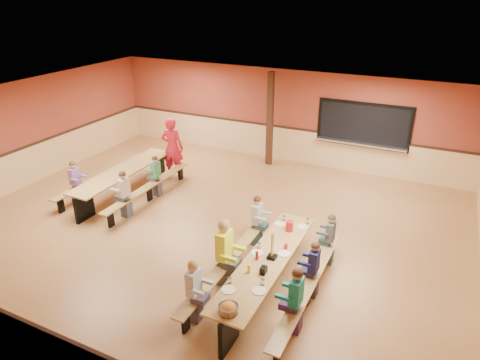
% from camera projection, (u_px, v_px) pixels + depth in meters
% --- Properties ---
extents(ground, '(12.00, 12.00, 0.00)m').
position_uv_depth(ground, '(208.00, 227.00, 10.44)').
color(ground, '#99663A').
rests_on(ground, ground).
extents(room_envelope, '(12.04, 10.04, 3.02)m').
position_uv_depth(room_envelope, '(207.00, 202.00, 10.16)').
color(room_envelope, brown).
rests_on(room_envelope, ground).
extents(kitchen_pass_through, '(2.78, 0.28, 1.38)m').
position_uv_depth(kitchen_pass_through, '(363.00, 127.00, 12.86)').
color(kitchen_pass_through, black).
rests_on(kitchen_pass_through, ground).
extents(structural_post, '(0.18, 0.18, 3.00)m').
position_uv_depth(structural_post, '(270.00, 120.00, 13.51)').
color(structural_post, black).
rests_on(structural_post, ground).
extents(cafeteria_table_main, '(1.91, 3.70, 0.74)m').
position_uv_depth(cafeteria_table_main, '(266.00, 269.00, 8.02)').
color(cafeteria_table_main, '#A27A40').
rests_on(cafeteria_table_main, ground).
extents(cafeteria_table_second, '(1.91, 3.70, 0.74)m').
position_uv_depth(cafeteria_table_second, '(124.00, 177.00, 11.83)').
color(cafeteria_table_second, '#A27A40').
rests_on(cafeteria_table_second, ground).
extents(seated_child_white_left, '(0.37, 0.30, 1.21)m').
position_uv_depth(seated_child_white_left, '(194.00, 291.00, 7.30)').
color(seated_child_white_left, silver).
rests_on(seated_child_white_left, ground).
extents(seated_adult_yellow, '(0.46, 0.38, 1.41)m').
position_uv_depth(seated_adult_yellow, '(224.00, 253.00, 8.18)').
color(seated_adult_yellow, '#F0FF27').
rests_on(seated_adult_yellow, ground).
extents(seated_child_grey_left, '(0.36, 0.29, 1.19)m').
position_uv_depth(seated_child_grey_left, '(257.00, 221.00, 9.50)').
color(seated_child_grey_left, '#BABABA').
rests_on(seated_child_grey_left, ground).
extents(seated_child_teal_right, '(0.39, 0.32, 1.25)m').
position_uv_depth(seated_child_teal_right, '(296.00, 301.00, 7.05)').
color(seated_child_teal_right, teal).
rests_on(seated_child_teal_right, ground).
extents(seated_child_navy_right, '(0.35, 0.28, 1.17)m').
position_uv_depth(seated_child_navy_right, '(313.00, 270.00, 7.90)').
color(seated_child_navy_right, '#1A1C4D').
rests_on(seated_child_navy_right, ground).
extents(seated_child_char_right, '(0.33, 0.27, 1.14)m').
position_uv_depth(seated_child_char_right, '(330.00, 240.00, 8.86)').
color(seated_child_char_right, '#44494E').
rests_on(seated_child_char_right, ground).
extents(seated_child_purple_sec, '(0.36, 0.29, 1.19)m').
position_uv_depth(seated_child_purple_sec, '(76.00, 183.00, 11.35)').
color(seated_child_purple_sec, slate).
rests_on(seated_child_purple_sec, ground).
extents(seated_child_green_sec, '(0.34, 0.28, 1.15)m').
position_uv_depth(seated_child_green_sec, '(156.00, 176.00, 11.78)').
color(seated_child_green_sec, '#3B8151').
rests_on(seated_child_green_sec, ground).
extents(seated_child_tan_sec, '(0.37, 0.30, 1.22)m').
position_uv_depth(seated_child_tan_sec, '(125.00, 194.00, 10.68)').
color(seated_child_tan_sec, beige).
rests_on(seated_child_tan_sec, ground).
extents(standing_woman, '(0.75, 0.56, 1.87)m').
position_uv_depth(standing_woman, '(172.00, 148.00, 12.82)').
color(standing_woman, red).
rests_on(standing_woman, ground).
extents(punch_pitcher, '(0.16, 0.16, 0.22)m').
position_uv_depth(punch_pitcher, '(289.00, 226.00, 8.81)').
color(punch_pitcher, red).
rests_on(punch_pitcher, cafeteria_table_main).
extents(chip_bowl, '(0.32, 0.32, 0.15)m').
position_uv_depth(chip_bowl, '(228.00, 308.00, 6.62)').
color(chip_bowl, orange).
rests_on(chip_bowl, cafeteria_table_main).
extents(napkin_dispenser, '(0.10, 0.14, 0.13)m').
position_uv_depth(napkin_dispenser, '(263.00, 270.00, 7.52)').
color(napkin_dispenser, black).
rests_on(napkin_dispenser, cafeteria_table_main).
extents(condiment_mustard, '(0.06, 0.06, 0.17)m').
position_uv_depth(condiment_mustard, '(249.00, 269.00, 7.53)').
color(condiment_mustard, yellow).
rests_on(condiment_mustard, cafeteria_table_main).
extents(condiment_ketchup, '(0.06, 0.06, 0.17)m').
position_uv_depth(condiment_ketchup, '(257.00, 255.00, 7.89)').
color(condiment_ketchup, '#B2140F').
rests_on(condiment_ketchup, cafeteria_table_main).
extents(table_paddle, '(0.16, 0.16, 0.56)m').
position_uv_depth(table_paddle, '(272.00, 252.00, 7.90)').
color(table_paddle, black).
rests_on(table_paddle, cafeteria_table_main).
extents(place_settings, '(0.65, 3.30, 0.11)m').
position_uv_depth(place_settings, '(267.00, 257.00, 7.91)').
color(place_settings, beige).
rests_on(place_settings, cafeteria_table_main).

